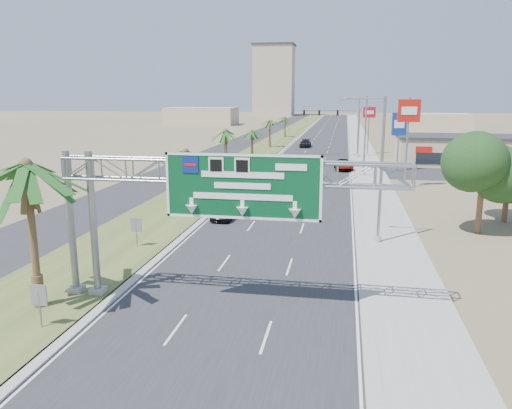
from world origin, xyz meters
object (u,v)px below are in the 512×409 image
object	(u,v)px
sign_gantry	(211,183)
car_right_lane	(344,165)
car_left_lane	(225,211)
pole_sign_red_near	(409,117)
car_mid_lane	(302,175)
store_building	(460,151)
pole_sign_blue	(399,127)
signal_mast	(346,128)
pole_sign_red_far	(369,116)
palm_near	(26,166)
car_far	(305,143)

from	to	relation	value
sign_gantry	car_right_lane	distance (m)	47.64
car_left_lane	pole_sign_red_near	distance (m)	24.50
car_left_lane	pole_sign_red_near	xyz separation A→B (m)	(16.20, 16.94, 7.12)
car_mid_lane	car_right_lane	world-z (taller)	car_mid_lane
store_building	car_right_lane	world-z (taller)	store_building
car_left_lane	pole_sign_blue	size ratio (longest dim) A/B	0.51
sign_gantry	pole_sign_red_near	distance (m)	36.31
car_left_lane	signal_mast	bearing A→B (deg)	82.85
car_left_lane	pole_sign_red_far	size ratio (longest dim) A/B	0.49
signal_mast	store_building	xyz separation A→B (m)	(16.83, -5.97, -2.85)
store_building	car_right_lane	bearing A→B (deg)	-151.82
palm_near	signal_mast	bearing A→B (deg)	77.34
palm_near	car_left_lane	world-z (taller)	palm_near
sign_gantry	car_right_lane	bearing A→B (deg)	82.67
store_building	sign_gantry	bearing A→B (deg)	-112.36
sign_gantry	pole_sign_red_near	size ratio (longest dim) A/B	1.70
store_building	car_mid_lane	distance (m)	28.97
car_mid_lane	pole_sign_red_near	world-z (taller)	pole_sign_red_near
signal_mast	pole_sign_red_near	size ratio (longest dim) A/B	1.04
car_far	palm_near	bearing A→B (deg)	-93.96
signal_mast	car_right_lane	bearing A→B (deg)	-90.74
car_left_lane	car_right_lane	xyz separation A→B (m)	(9.51, 29.93, 0.01)
signal_mast	car_left_lane	size ratio (longest dim) A/B	2.51
car_left_lane	sign_gantry	bearing A→B (deg)	-73.44
car_mid_lane	pole_sign_red_far	size ratio (longest dim) A/B	0.55
sign_gantry	palm_near	bearing A→B (deg)	-166.68
car_right_lane	car_far	world-z (taller)	car_far
car_left_lane	pole_sign_red_near	bearing A→B (deg)	51.31
pole_sign_red_near	signal_mast	bearing A→B (deg)	103.01
signal_mast	car_right_lane	distance (m)	15.65
car_left_lane	pole_sign_blue	world-z (taller)	pole_sign_blue
palm_near	pole_sign_red_near	xyz separation A→B (m)	(20.86, 35.89, 0.88)
store_building	signal_mast	bearing A→B (deg)	160.46
store_building	pole_sign_blue	bearing A→B (deg)	-137.54
store_building	pole_sign_red_near	size ratio (longest dim) A/B	1.83
sign_gantry	car_left_lane	bearing A→B (deg)	101.54
pole_sign_blue	store_building	bearing A→B (deg)	42.46
signal_mast	pole_sign_blue	world-z (taller)	pole_sign_blue
signal_mast	car_left_lane	bearing A→B (deg)	-102.17
store_building	car_right_lane	xyz separation A→B (m)	(-17.02, -9.12, -1.29)
pole_sign_red_near	sign_gantry	bearing A→B (deg)	-110.54
sign_gantry	car_mid_lane	distance (m)	37.51
car_far	pole_sign_blue	bearing A→B (deg)	-63.30
palm_near	car_right_lane	xyz separation A→B (m)	(14.18, 48.88, -6.22)
palm_near	pole_sign_red_far	distance (m)	71.38
pole_sign_red_far	car_far	bearing A→B (deg)	138.89
pole_sign_red_far	car_mid_lane	bearing A→B (deg)	-106.49
car_right_lane	pole_sign_blue	bearing A→B (deg)	-4.72
palm_near	pole_sign_red_far	bearing A→B (deg)	75.23
car_far	sign_gantry	bearing A→B (deg)	-88.05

